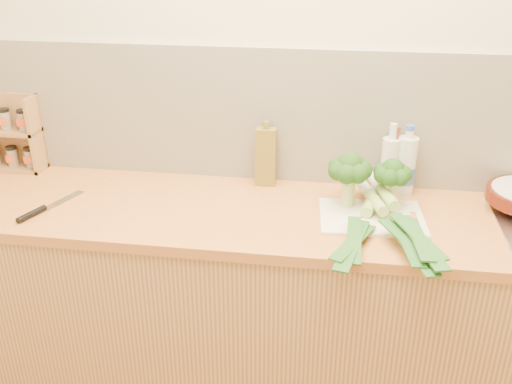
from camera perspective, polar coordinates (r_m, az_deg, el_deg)
room_shell at (r=2.27m, az=4.35°, el=7.41°), size 3.50×3.50×3.50m
counter at (r=2.34m, az=3.19°, el=-11.83°), size 3.20×0.62×0.90m
chopping_board at (r=2.09m, az=11.47°, el=-2.49°), size 0.39×0.30×0.01m
broccoli_left at (r=2.09m, az=9.34°, el=2.19°), size 0.16×0.16×0.21m
broccoli_right at (r=2.12m, az=13.47°, el=1.74°), size 0.14×0.14×0.19m
leek_front at (r=2.04m, az=10.89°, el=-2.24°), size 0.19×0.64×0.04m
leek_mid at (r=2.04m, az=12.63°, el=-1.93°), size 0.25×0.66×0.04m
leek_back at (r=2.05m, az=13.66°, el=-1.33°), size 0.23×0.68×0.04m
chefs_knife at (r=2.24m, az=-20.79°, el=-1.74°), size 0.14×0.30×0.02m
spice_rack at (r=2.65m, az=-23.33°, el=5.09°), size 0.27×0.11×0.33m
oil_tin at (r=2.28m, az=0.99°, el=3.57°), size 0.08×0.05×0.27m
glass_bottle at (r=2.27m, az=13.21°, el=2.70°), size 0.07×0.07×0.28m
amber_bottle at (r=2.28m, az=13.57°, el=2.67°), size 0.06×0.06×0.27m
water_bottle at (r=2.28m, az=14.72°, el=2.38°), size 0.08×0.08×0.26m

